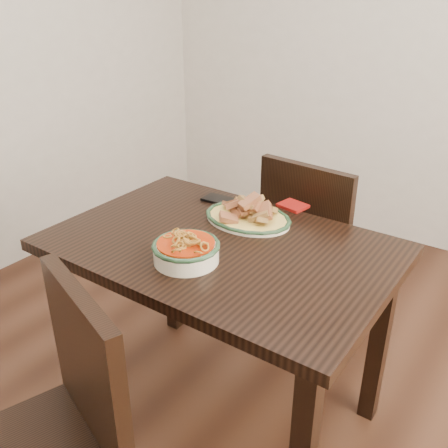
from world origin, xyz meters
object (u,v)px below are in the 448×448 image
Objects in this scene: fish_plate at (248,210)px; smartphone at (221,200)px; dining_table at (221,269)px; noodle_bowl at (186,249)px; chair_far at (314,243)px; chair_near at (55,432)px.

smartphone is at bearing 154.09° from fish_plate.
fish_plate is (-0.01, 0.19, 0.15)m from dining_table.
dining_table is 5.30× the size of noodle_bowl.
noodle_bowl is (0.00, -0.36, -0.00)m from fish_plate.
chair_far reaches higher than smartphone.
chair_near is (-0.09, -1.33, 0.00)m from chair_far.
fish_plate is at bearing -28.72° from smartphone.
dining_table is at bearing 107.72° from chair_near.
smartphone is (-0.19, 0.45, -0.04)m from noodle_bowl.
chair_far is 0.52m from fish_plate.
noodle_bowl is at bearing -89.94° from fish_plate.
noodle_bowl is 0.49m from smartphone.
smartphone is (-0.19, 0.09, -0.04)m from fish_plate.
noodle_bowl is at bearing 108.78° from chair_near.
noodle_bowl is at bearing 88.52° from chair_far.
chair_near reaches higher than smartphone.
smartphone reaches higher than dining_table.
dining_table is 1.28× the size of chair_far.
chair_far is at bearing 105.51° from chair_near.
chair_near is at bearing -90.50° from noodle_bowl.
chair_far is 6.19× the size of smartphone.
fish_plate is 0.36m from noodle_bowl.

